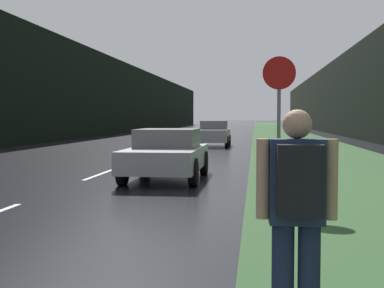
{
  "coord_description": "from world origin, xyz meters",
  "views": [
    {
      "loc": [
        4.64,
        -2.02,
        1.72
      ],
      "look_at": [
        2.73,
        14.1,
        0.9
      ],
      "focal_mm": 50.0,
      "sensor_mm": 36.0,
      "label": 1
    }
  ],
  "objects_px": {
    "hitchhiker_with_backpack": "(297,209)",
    "car_passing_far": "(214,134)",
    "stop_sign": "(279,115)",
    "car_passing_near": "(167,154)"
  },
  "relations": [
    {
      "from": "stop_sign",
      "to": "car_passing_near",
      "type": "height_order",
      "value": "stop_sign"
    },
    {
      "from": "hitchhiker_with_backpack",
      "to": "car_passing_far",
      "type": "height_order",
      "value": "hitchhiker_with_backpack"
    },
    {
      "from": "stop_sign",
      "to": "car_passing_near",
      "type": "distance_m",
      "value": 4.84
    },
    {
      "from": "car_passing_far",
      "to": "hitchhiker_with_backpack",
      "type": "bearing_deg",
      "value": 95.73
    },
    {
      "from": "car_passing_near",
      "to": "car_passing_far",
      "type": "distance_m",
      "value": 16.8
    },
    {
      "from": "car_passing_far",
      "to": "stop_sign",
      "type": "bearing_deg",
      "value": 97.98
    },
    {
      "from": "hitchhiker_with_backpack",
      "to": "car_passing_far",
      "type": "bearing_deg",
      "value": 93.9
    },
    {
      "from": "stop_sign",
      "to": "car_passing_far",
      "type": "xyz_separation_m",
      "value": [
        -2.88,
        20.54,
        -1.01
      ]
    },
    {
      "from": "stop_sign",
      "to": "car_passing_near",
      "type": "xyz_separation_m",
      "value": [
        -2.88,
        3.74,
        -1.05
      ]
    },
    {
      "from": "car_passing_far",
      "to": "car_passing_near",
      "type": "bearing_deg",
      "value": 90.0
    }
  ]
}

